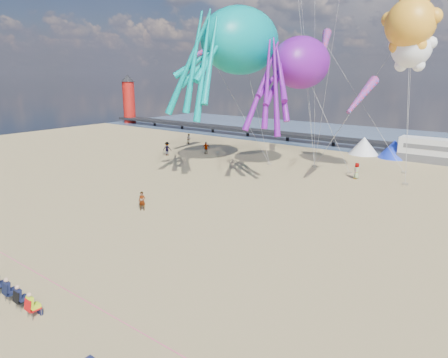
# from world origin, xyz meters

# --- Properties ---
(ground) EXTENTS (120.00, 120.00, 0.00)m
(ground) POSITION_xyz_m (0.00, 0.00, 0.00)
(ground) COLOR tan
(ground) RESTS_ON ground
(water) EXTENTS (120.00, 120.00, 0.00)m
(water) POSITION_xyz_m (0.00, 55.00, 0.02)
(water) COLOR #3D5575
(water) RESTS_ON ground
(pier) EXTENTS (60.00, 3.00, 0.50)m
(pier) POSITION_xyz_m (-28.00, 44.00, 1.00)
(pier) COLOR black
(pier) RESTS_ON ground
(lighthouse) EXTENTS (2.60, 2.60, 9.00)m
(lighthouse) POSITION_xyz_m (-56.00, 44.00, 4.50)
(lighthouse) COLOR #A5140F
(lighthouse) RESTS_ON ground
(motorhome_0) EXTENTS (6.60, 2.50, 3.00)m
(motorhome_0) POSITION_xyz_m (6.00, 40.00, 1.50)
(motorhome_0) COLOR silver
(motorhome_0) RESTS_ON ground
(tent_white) EXTENTS (4.00, 4.00, 2.40)m
(tent_white) POSITION_xyz_m (-2.00, 40.00, 1.20)
(tent_white) COLOR white
(tent_white) RESTS_ON ground
(tent_blue) EXTENTS (4.00, 4.00, 2.40)m
(tent_blue) POSITION_xyz_m (2.00, 40.00, 1.20)
(tent_blue) COLOR #1933CC
(tent_blue) RESTS_ON ground
(spectator_row) EXTENTS (6.10, 0.90, 1.30)m
(spectator_row) POSITION_xyz_m (-3.27, -7.19, 0.65)
(spectator_row) COLOR black
(spectator_row) RESTS_ON ground
(rope_line) EXTENTS (34.00, 0.03, 0.03)m
(rope_line) POSITION_xyz_m (0.00, -5.00, 0.02)
(rope_line) COLOR #F2338C
(rope_line) RESTS_ON ground
(standing_person) EXTENTS (0.68, 0.62, 1.56)m
(standing_person) POSITION_xyz_m (-8.45, 5.80, 0.78)
(standing_person) COLOR tan
(standing_person) RESTS_ON ground
(beachgoer_0) EXTENTS (0.44, 0.65, 1.73)m
(beachgoer_0) POSITION_xyz_m (1.90, 26.33, 0.87)
(beachgoer_0) COLOR #7F6659
(beachgoer_0) RESTS_ON ground
(beachgoer_1) EXTENTS (0.92, 0.77, 1.61)m
(beachgoer_1) POSITION_xyz_m (-26.72, 31.49, 0.80)
(beachgoer_1) COLOR #7F6659
(beachgoer_1) RESTS_ON ground
(beachgoer_2) EXTENTS (1.14, 1.08, 1.85)m
(beachgoer_2) POSITION_xyz_m (-22.90, 22.93, 0.93)
(beachgoer_2) COLOR #7F6659
(beachgoer_2) RESTS_ON ground
(beachgoer_3) EXTENTS (1.26, 1.23, 1.74)m
(beachgoer_3) POSITION_xyz_m (-19.23, 26.79, 0.87)
(beachgoer_3) COLOR #7F6659
(beachgoer_3) RESTS_ON ground
(sandbag_a) EXTENTS (0.50, 0.35, 0.22)m
(sandbag_a) POSITION_xyz_m (-8.84, 26.42, 0.11)
(sandbag_a) COLOR gray
(sandbag_a) RESTS_ON ground
(sandbag_b) EXTENTS (0.50, 0.35, 0.22)m
(sandbag_b) POSITION_xyz_m (0.54, 28.10, 0.11)
(sandbag_b) COLOR gray
(sandbag_b) RESTS_ON ground
(sandbag_c) EXTENTS (0.50, 0.35, 0.22)m
(sandbag_c) POSITION_xyz_m (6.70, 26.86, 0.11)
(sandbag_c) COLOR gray
(sandbag_c) RESTS_ON ground
(sandbag_d) EXTENTS (0.50, 0.35, 0.22)m
(sandbag_d) POSITION_xyz_m (5.31, 31.90, 0.11)
(sandbag_d) COLOR gray
(sandbag_d) RESTS_ON ground
(sandbag_e) EXTENTS (0.50, 0.35, 0.22)m
(sandbag_e) POSITION_xyz_m (-3.86, 28.49, 0.11)
(sandbag_e) COLOR gray
(sandbag_e) RESTS_ON ground
(kite_octopus_teal) EXTENTS (8.90, 12.94, 13.62)m
(kite_octopus_teal) POSITION_xyz_m (-9.99, 21.70, 14.14)
(kite_octopus_teal) COLOR #00928E
(kite_octopus_purple) EXTENTS (7.96, 11.31, 11.88)m
(kite_octopus_purple) POSITION_xyz_m (-4.07, 24.21, 11.88)
(kite_octopus_purple) COLOR #6E1191
(kite_panda) EXTENTS (5.51, 5.34, 6.22)m
(kite_panda) POSITION_xyz_m (5.75, 27.14, 13.13)
(kite_panda) COLOR white
(kite_teddy_orange) EXTENTS (6.88, 6.70, 7.61)m
(kite_teddy_orange) POSITION_xyz_m (5.61, 26.25, 15.20)
(kite_teddy_orange) COLOR #FFA627
(windsock_left) EXTENTS (1.40, 6.21, 6.16)m
(windsock_left) POSITION_xyz_m (-16.08, 23.43, 13.54)
(windsock_left) COLOR red
(windsock_mid) EXTENTS (3.22, 6.33, 6.40)m
(windsock_mid) POSITION_xyz_m (-3.63, 28.79, 14.03)
(windsock_mid) COLOR red
(windsock_right) EXTENTS (1.39, 5.71, 5.65)m
(windsock_right) POSITION_xyz_m (3.22, 22.00, 8.89)
(windsock_right) COLOR red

